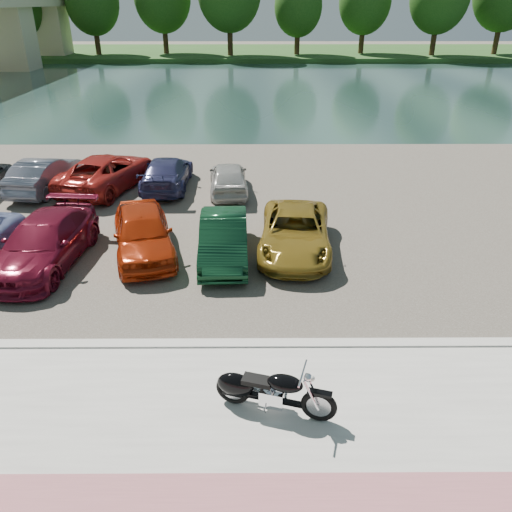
# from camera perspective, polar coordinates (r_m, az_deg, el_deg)

# --- Properties ---
(ground) EXTENTS (200.00, 200.00, 0.00)m
(ground) POSITION_cam_1_polar(r_m,az_deg,el_deg) (10.06, -0.42, -17.33)
(ground) COLOR #595447
(ground) RESTS_ON ground
(promenade) EXTENTS (60.00, 6.00, 0.10)m
(promenade) POSITION_cam_1_polar(r_m,az_deg,el_deg) (9.33, -0.43, -21.41)
(promenade) COLOR #ABA9A1
(promenade) RESTS_ON ground
(kerb) EXTENTS (60.00, 0.30, 0.14)m
(kerb) POSITION_cam_1_polar(r_m,az_deg,el_deg) (11.53, -0.41, -10.10)
(kerb) COLOR #ABA9A1
(kerb) RESTS_ON ground
(parking_lot) EXTENTS (60.00, 18.00, 0.04)m
(parking_lot) POSITION_cam_1_polar(r_m,az_deg,el_deg) (19.49, -0.39, 5.98)
(parking_lot) COLOR #423F36
(parking_lot) RESTS_ON ground
(river) EXTENTS (120.00, 40.00, 0.00)m
(river) POSITION_cam_1_polar(r_m,az_deg,el_deg) (47.71, -0.37, 18.60)
(river) COLOR #1B302D
(river) RESTS_ON ground
(far_bank) EXTENTS (120.00, 24.00, 0.60)m
(far_bank) POSITION_cam_1_polar(r_m,az_deg,el_deg) (79.47, -0.36, 22.22)
(far_bank) COLOR #234619
(far_bank) RESTS_ON ground
(motorcycle) EXTENTS (2.28, 0.98, 1.05)m
(motorcycle) POSITION_cam_1_polar(r_m,az_deg,el_deg) (9.66, 0.91, -15.06)
(motorcycle) COLOR black
(motorcycle) RESTS_ON promenade
(car_3) EXTENTS (2.36, 4.97, 1.40)m
(car_3) POSITION_cam_1_polar(r_m,az_deg,el_deg) (15.90, -23.01, 1.46)
(car_3) COLOR maroon
(car_3) RESTS_ON parking_lot
(car_4) EXTENTS (2.76, 4.54, 1.45)m
(car_4) POSITION_cam_1_polar(r_m,az_deg,el_deg) (15.60, -12.80, 2.65)
(car_4) COLOR #AA2A0B
(car_4) RESTS_ON parking_lot
(car_5) EXTENTS (1.54, 4.04, 1.32)m
(car_5) POSITION_cam_1_polar(r_m,az_deg,el_deg) (15.00, -3.72, 2.01)
(car_5) COLOR #0D331C
(car_5) RESTS_ON parking_lot
(car_6) EXTENTS (2.53, 4.78, 1.28)m
(car_6) POSITION_cam_1_polar(r_m,az_deg,el_deg) (15.49, 4.50, 2.75)
(car_6) COLOR olive
(car_6) RESTS_ON parking_lot
(car_9) EXTENTS (1.96, 4.29, 1.36)m
(car_9) POSITION_cam_1_polar(r_m,az_deg,el_deg) (22.45, -23.03, 8.58)
(car_9) COLOR slate
(car_9) RESTS_ON parking_lot
(car_10) EXTENTS (3.67, 5.56, 1.42)m
(car_10) POSITION_cam_1_polar(r_m,az_deg,el_deg) (21.84, -16.68, 9.22)
(car_10) COLOR maroon
(car_10) RESTS_ON parking_lot
(car_11) EXTENTS (1.81, 4.43, 1.28)m
(car_11) POSITION_cam_1_polar(r_m,az_deg,el_deg) (21.35, -10.16, 9.34)
(car_11) COLOR navy
(car_11) RESTS_ON parking_lot
(car_12) EXTENTS (1.77, 3.83, 1.27)m
(car_12) POSITION_cam_1_polar(r_m,az_deg,el_deg) (20.48, -3.17, 8.94)
(car_12) COLOR #AEADA9
(car_12) RESTS_ON parking_lot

